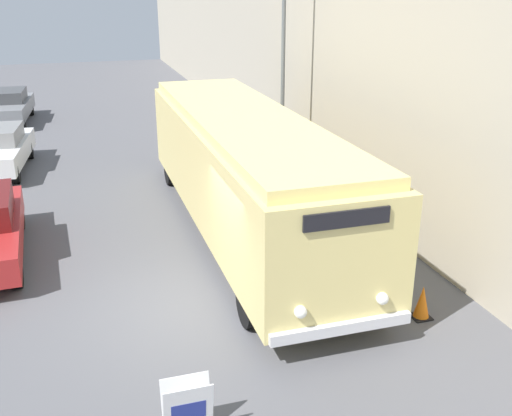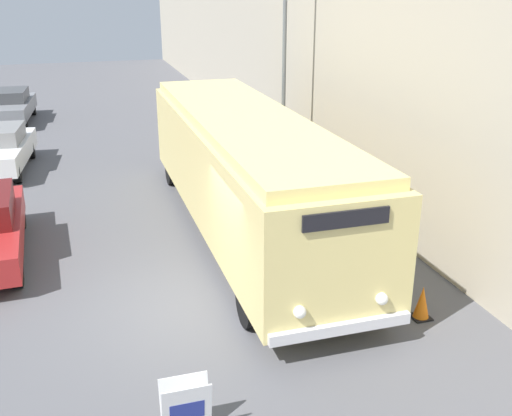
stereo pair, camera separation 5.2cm
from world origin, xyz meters
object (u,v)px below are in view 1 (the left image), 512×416
object	(u,v)px
streetlamp	(284,23)
parked_car_far	(7,106)
vintage_bus	(245,167)
sign_board	(188,409)
traffic_cone	(422,302)

from	to	relation	value
streetlamp	parked_car_far	bearing A→B (deg)	127.57
vintage_bus	streetlamp	size ratio (longest dim) A/B	1.51
vintage_bus	sign_board	xyz separation A→B (m)	(-2.84, -6.85, -1.28)
streetlamp	vintage_bus	bearing A→B (deg)	-122.07
streetlamp	traffic_cone	xyz separation A→B (m)	(-0.22, -8.63, -4.54)
traffic_cone	streetlamp	bearing A→B (deg)	88.57
sign_board	traffic_cone	bearing A→B (deg)	20.27
parked_car_far	traffic_cone	size ratio (longest dim) A/B	6.87
vintage_bus	sign_board	distance (m)	7.52
vintage_bus	traffic_cone	world-z (taller)	vintage_bus
streetlamp	traffic_cone	distance (m)	9.75
sign_board	streetlamp	world-z (taller)	streetlamp
vintage_bus	sign_board	size ratio (longest dim) A/B	13.09
sign_board	parked_car_far	world-z (taller)	parked_car_far
sign_board	streetlamp	bearing A→B (deg)	64.04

